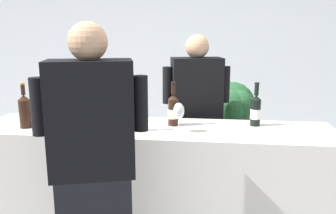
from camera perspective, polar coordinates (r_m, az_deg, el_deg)
The scene contains 13 objects.
wall_back at distance 4.93m, azimuth 2.51°, elevation 8.95°, with size 8.00×0.10×2.80m, color silver.
counter at distance 2.61m, azimuth -2.30°, elevation -14.23°, with size 2.53×0.59×1.02m, color beige.
wine_bottle_0 at distance 2.40m, azimuth -13.75°, elevation -1.16°, with size 0.08×0.08×0.33m.
wine_bottle_1 at distance 2.45m, azimuth 0.89°, elevation -0.45°, with size 0.08×0.08×0.32m.
wine_bottle_2 at distance 2.53m, azimuth 14.43°, elevation -0.52°, with size 0.07×0.07×0.31m.
wine_bottle_3 at distance 2.31m, azimuth -6.87°, elevation -1.27°, with size 0.07×0.07×0.31m.
wine_bottle_4 at distance 2.59m, azimuth -22.83°, elevation -0.51°, with size 0.08×0.08×0.32m.
wine_bottle_5 at distance 2.58m, azimuth -10.25°, elevation 0.08°, with size 0.08×0.08×0.34m.
wine_glass at distance 2.28m, azimuth 1.82°, elevation -0.84°, with size 0.07×0.07×0.20m.
ice_bucket at distance 2.63m, azimuth -18.33°, elevation 0.01°, with size 0.24×0.24×0.25m.
person_server at distance 2.99m, azimuth 4.64°, elevation -4.58°, with size 0.56×0.33×1.66m.
person_guest at distance 1.94m, azimuth -12.14°, elevation -13.33°, with size 0.57×0.35×1.73m.
potted_shrub at distance 3.46m, azimuth 10.14°, elevation -2.54°, with size 0.49×0.57×1.21m.
Camera 1 is at (0.38, -2.31, 1.66)m, focal length 36.46 mm.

